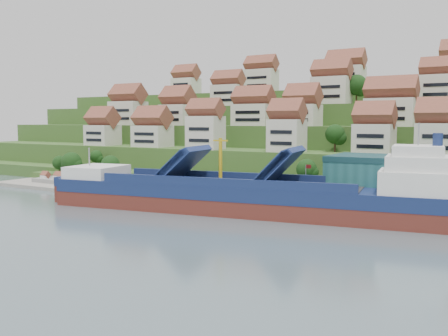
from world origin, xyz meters
The scene contains 9 objects.
ground centered at (0.00, 0.00, 0.00)m, with size 300.00×300.00×0.00m, color slate.
quay centered at (20.00, 15.00, 1.10)m, with size 180.00×14.00×2.20m, color gray.
pebble_beach centered at (-58.00, 12.00, 0.50)m, with size 45.00×20.00×1.00m, color gray.
hillside centered at (0.00, 103.55, 10.66)m, with size 260.00×128.00×31.00m.
hillside_village centered at (1.95, 59.26, 23.81)m, with size 158.29×61.72×28.82m.
hillside_trees centered at (-8.41, 44.91, 17.15)m, with size 137.64×62.48×31.43m.
flagpole centered at (18.11, 10.00, 6.88)m, with size 1.28×0.16×8.00m.
beach_huts centered at (-60.00, 10.75, 2.10)m, with size 14.40×3.70×2.20m.
cargo_ship centered at (9.03, 1.44, 3.56)m, with size 86.66×27.21×19.09m.
Camera 1 is at (58.20, -90.68, 19.51)m, focal length 40.00 mm.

